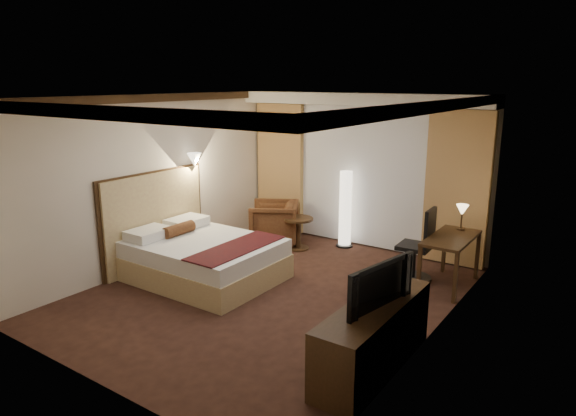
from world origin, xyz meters
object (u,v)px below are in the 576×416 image
Objects in this scene: floor_lamp at (345,209)px; office_chair at (415,244)px; bed at (205,259)px; desk at (449,262)px; side_table at (298,233)px; dresser at (373,337)px; television at (373,277)px; armchair at (274,221)px.

office_chair is (1.61, -0.82, -0.13)m from floor_lamp.
bed is 1.80× the size of desk.
bed is at bearing -100.78° from side_table.
side_table is 2.24m from office_chair.
desk reaches higher than dresser.
television reaches higher than bed.
armchair is 4.36m from dresser.
dresser reaches higher than bed.
desk is (3.09, 1.78, 0.07)m from bed.
armchair is at bearing 60.61° from television.
bed is at bearing -150.07° from desk.
floor_lamp reaches higher than bed.
dresser is at bearing -80.38° from office_chair.
bed is 3.29m from television.
bed is 3.25m from dresser.
side_table is at bearing 55.66° from television.
dresser is (3.14, -0.83, 0.05)m from bed.
floor_lamp is at bearing 44.66° from side_table.
desk is (2.12, -0.77, -0.32)m from floor_lamp.
television is at bearing -57.70° from floor_lamp.
office_chair is (2.76, -0.26, 0.14)m from armchair.
television is (-0.03, 0.00, 0.64)m from dresser.
floor_lamp is at bearing 122.66° from dresser.
dresser is at bearing -14.77° from bed.
dresser reaches higher than side_table.
desk reaches higher than side_table.
bed is 1.86× the size of office_chair.
floor_lamp reaches higher than television.
dresser is at bearing -78.81° from television.
bed is 2.00m from side_table.
office_chair is 0.62× the size of dresser.
side_table is at bearing 79.22° from bed.
armchair is 1.49× the size of side_table.
television is at bearing -14.90° from bed.
floor_lamp is (0.97, 2.56, 0.38)m from bed.
office_chair is at bearing 33.84° from bed.
office_chair is at bearing -5.97° from side_table.
side_table is 0.31× the size of dresser.
floor_lamp is 4.02m from television.
television is at bearing -81.02° from office_chair.
floor_lamp reaches higher than armchair.
floor_lamp is at bearing 159.92° from desk.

